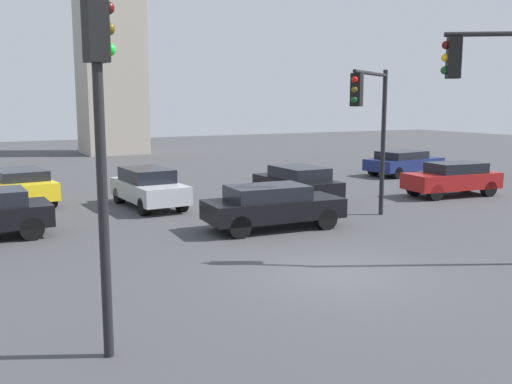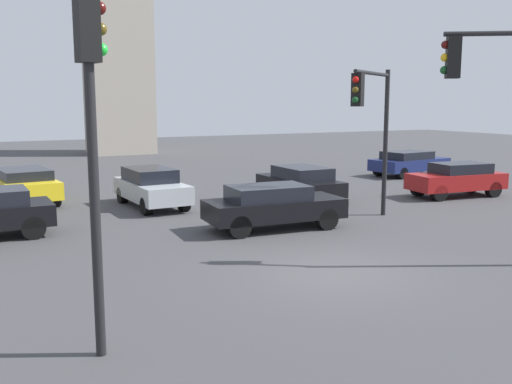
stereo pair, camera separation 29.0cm
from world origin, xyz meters
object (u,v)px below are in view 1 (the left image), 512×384
at_px(traffic_light_0, 371,112).
at_px(car_6, 453,178).
at_px(car_8, 403,162).
at_px(traffic_light_2, 100,112).
at_px(car_2, 297,182).
at_px(car_5, 19,185).
at_px(car_4, 148,187).
at_px(car_3, 272,205).

relative_size(traffic_light_0, car_6, 1.19).
height_order(traffic_light_0, car_8, traffic_light_0).
xyz_separation_m(traffic_light_2, car_2, (10.59, 11.25, -3.15)).
bearing_deg(car_5, car_8, -97.66).
relative_size(car_6, car_8, 0.93).
height_order(car_4, car_6, car_4).
height_order(traffic_light_0, car_3, traffic_light_0).
distance_m(car_2, car_8, 10.37).
relative_size(car_4, car_8, 0.93).
xyz_separation_m(traffic_light_0, car_3, (-3.39, 0.60, -2.92)).
height_order(car_3, car_8, car_3).
height_order(car_4, car_8, car_4).
bearing_deg(car_3, car_2, 53.93).
xyz_separation_m(car_2, car_4, (-5.95, 1.28, 0.05)).
distance_m(car_5, car_6, 18.04).
distance_m(traffic_light_0, car_8, 13.69).
xyz_separation_m(car_2, car_5, (-10.29, 4.42, 0.03)).
xyz_separation_m(traffic_light_0, car_8, (9.80, 9.08, -2.96)).
bearing_deg(car_6, car_5, -15.71).
bearing_deg(traffic_light_2, car_4, 62.33).
bearing_deg(car_2, car_5, 66.85).
bearing_deg(car_4, traffic_light_0, 39.52).
distance_m(car_4, car_6, 12.90).
height_order(traffic_light_0, car_4, traffic_light_0).
height_order(car_2, car_8, car_2).
bearing_deg(car_6, traffic_light_2, 33.94).
relative_size(car_2, car_8, 0.92).
bearing_deg(car_4, car_2, 75.15).
height_order(car_2, car_5, car_5).
bearing_deg(car_2, car_6, -109.78).
height_order(car_3, car_4, car_4).
height_order(car_2, car_3, car_3).
height_order(traffic_light_0, car_2, traffic_light_0).
bearing_deg(car_8, car_3, -153.82).
xyz_separation_m(car_3, car_5, (-6.61, 8.78, 0.00)).
bearing_deg(car_8, car_6, -122.10).
bearing_deg(car_4, car_8, 97.68).
bearing_deg(car_2, car_8, -66.46).
distance_m(car_5, car_8, 19.81).
bearing_deg(car_3, car_8, 36.79).
relative_size(car_3, car_6, 1.05).
height_order(car_6, car_8, car_6).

